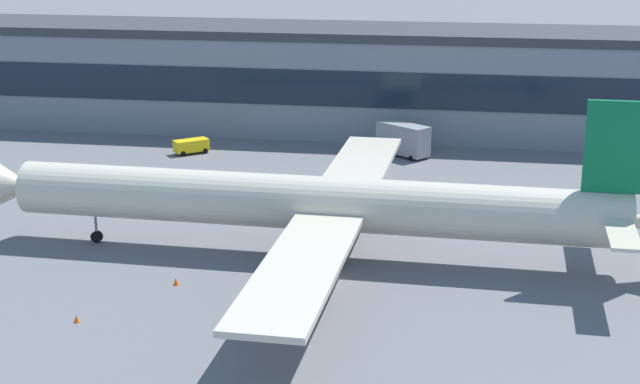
% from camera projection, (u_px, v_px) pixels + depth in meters
% --- Properties ---
extents(ground_plane, '(600.00, 600.00, 0.00)m').
position_uv_depth(ground_plane, '(323.00, 281.00, 82.18)').
color(ground_plane, slate).
extents(terminal_building, '(175.16, 16.36, 14.64)m').
position_uv_depth(terminal_building, '(390.00, 80.00, 134.81)').
color(terminal_building, gray).
rests_on(terminal_building, ground_plane).
extents(airliner, '(63.52, 54.84, 15.46)m').
position_uv_depth(airliner, '(323.00, 204.00, 86.29)').
color(airliner, beige).
rests_on(airliner, ground_plane).
extents(follow_me_car, '(4.61, 4.26, 1.85)m').
position_uv_depth(follow_me_car, '(192.00, 145.00, 124.26)').
color(follow_me_car, yellow).
rests_on(follow_me_car, ground_plane).
extents(catering_truck, '(7.30, 6.45, 4.15)m').
position_uv_depth(catering_truck, '(402.00, 138.00, 122.93)').
color(catering_truck, gray).
rests_on(catering_truck, ground_plane).
extents(traffic_cone_0, '(0.50, 0.50, 0.63)m').
position_uv_depth(traffic_cone_0, '(176.00, 282.00, 81.23)').
color(traffic_cone_0, '#F2590C').
rests_on(traffic_cone_0, ground_plane).
extents(traffic_cone_1, '(0.47, 0.47, 0.59)m').
position_uv_depth(traffic_cone_1, '(77.00, 319.00, 73.97)').
color(traffic_cone_1, '#F2590C').
rests_on(traffic_cone_1, ground_plane).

